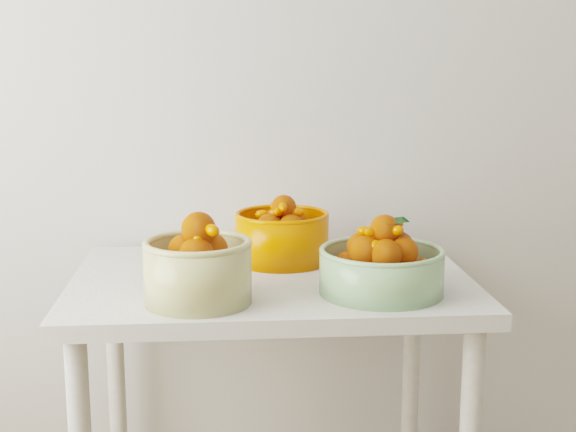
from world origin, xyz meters
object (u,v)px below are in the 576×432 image
(bowl_green, at_px, (381,266))
(bowl_orange, at_px, (282,235))
(table, at_px, (271,312))
(bowl_cream, at_px, (198,269))

(bowl_green, height_order, bowl_orange, bowl_green)
(bowl_orange, bearing_deg, table, -104.95)
(bowl_cream, bearing_deg, table, 49.92)
(table, xyz_separation_m, bowl_green, (0.25, -0.17, 0.16))
(bowl_cream, relative_size, bowl_green, 0.95)
(table, height_order, bowl_orange, bowl_orange)
(bowl_cream, distance_m, bowl_green, 0.43)
(table, height_order, bowl_green, bowl_green)
(bowl_orange, bearing_deg, bowl_cream, -121.36)
(table, bearing_deg, bowl_green, -34.33)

